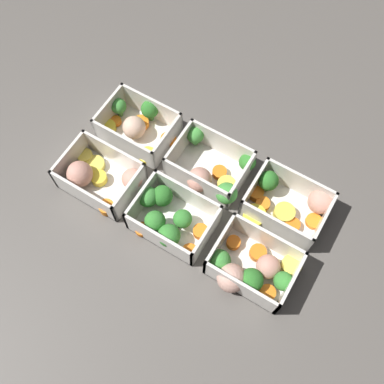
{
  "coord_description": "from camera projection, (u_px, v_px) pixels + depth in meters",
  "views": [
    {
      "loc": [
        -0.17,
        0.28,
        0.72
      ],
      "look_at": [
        0.0,
        0.0,
        0.02
      ],
      "focal_mm": 42.0,
      "sensor_mm": 36.0,
      "label": 1
    }
  ],
  "objects": [
    {
      "name": "ground_plane",
      "position": [
        192.0,
        197.0,
        0.79
      ],
      "size": [
        4.0,
        4.0,
        0.0
      ],
      "primitive_type": "plane",
      "color": "#56514C"
    },
    {
      "name": "container_near_left",
      "position": [
        287.0,
        204.0,
        0.76
      ],
      "size": [
        0.14,
        0.13,
        0.06
      ],
      "color": "silver",
      "rests_on": "ground_plane"
    },
    {
      "name": "container_near_center",
      "position": [
        212.0,
        170.0,
        0.79
      ],
      "size": [
        0.14,
        0.12,
        0.06
      ],
      "color": "silver",
      "rests_on": "ground_plane"
    },
    {
      "name": "container_near_right",
      "position": [
        137.0,
        126.0,
        0.83
      ],
      "size": [
        0.15,
        0.11,
        0.06
      ],
      "color": "silver",
      "rests_on": "ground_plane"
    },
    {
      "name": "container_far_left",
      "position": [
        251.0,
        269.0,
        0.71
      ],
      "size": [
        0.14,
        0.12,
        0.06
      ],
      "color": "silver",
      "rests_on": "ground_plane"
    },
    {
      "name": "container_far_center",
      "position": [
        168.0,
        217.0,
        0.75
      ],
      "size": [
        0.14,
        0.1,
        0.06
      ],
      "color": "silver",
      "rests_on": "ground_plane"
    },
    {
      "name": "container_far_right",
      "position": [
        99.0,
        177.0,
        0.78
      ],
      "size": [
        0.15,
        0.11,
        0.06
      ],
      "color": "silver",
      "rests_on": "ground_plane"
    }
  ]
}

